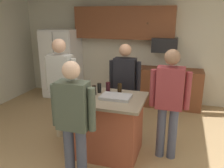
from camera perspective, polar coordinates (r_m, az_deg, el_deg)
The scene contains 18 objects.
floor at distance 3.74m, azimuth -1.88°, elevation -17.59°, with size 7.04×7.04×0.00m, color tan.
back_wall at distance 5.86m, azimuth 7.14°, elevation 8.63°, with size 6.40×0.10×2.60m, color beige.
cabinet_run_upper at distance 5.70m, azimuth 2.90°, elevation 14.82°, with size 2.40×0.38×0.75m.
cabinet_run_lower at distance 5.66m, azimuth 12.22°, elevation -0.74°, with size 1.80×0.63×0.90m.
refrigerator at distance 6.23m, azimuth -12.22°, elevation 4.94°, with size 0.87×0.76×1.76m.
microwave_over_range at distance 5.47m, azimuth 12.88°, elevation 9.37°, with size 0.56×0.40×0.32m, color black.
kitchen_island at distance 3.63m, azimuth -1.44°, elevation -10.10°, with size 1.15×0.87×0.93m.
person_host_foreground at distance 4.13m, azimuth 3.14°, elevation 0.23°, with size 0.57×0.22×1.63m.
person_guest_right at distance 3.99m, azimuth -12.37°, elevation 0.34°, with size 0.57×0.23×1.74m.
person_elder_center at distance 2.84m, azimuth -9.45°, elevation -8.11°, with size 0.57×0.22×1.61m.
person_guest_left at distance 3.43m, azimuth 13.91°, elevation -3.40°, with size 0.57×0.22×1.66m.
glass_stout_tall at distance 3.54m, azimuth -4.45°, elevation -1.53°, with size 0.07×0.07×0.14m.
tumbler_amber at distance 3.53m, azimuth -6.76°, elevation -1.80°, with size 0.07×0.07×0.13m.
glass_pilsner at distance 3.64m, azimuth -3.14°, elevation -0.97°, with size 0.06×0.06×0.15m.
mug_ceramic_white at distance 3.38m, azimuth -5.86°, elevation -2.81°, with size 0.13×0.09×0.11m.
glass_short_whisky at distance 3.60m, azimuth 1.88°, elevation -1.08°, with size 0.07×0.07×0.15m.
glass_dark_ale at distance 3.63m, azimuth -0.99°, elevation -0.83°, with size 0.07×0.07×0.17m.
serving_tray at distance 3.40m, azimuth 0.95°, elevation -3.17°, with size 0.44×0.30×0.04m.
Camera 1 is at (1.04, -2.91, 2.10)m, focal length 37.13 mm.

